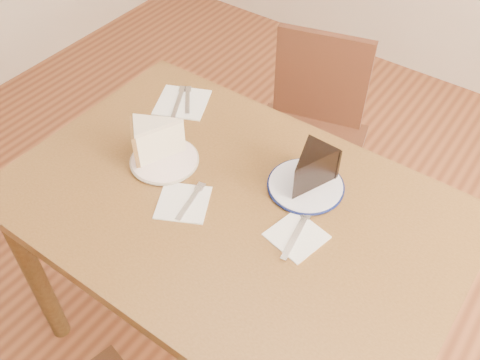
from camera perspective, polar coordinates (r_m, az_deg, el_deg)
name	(u,v)px	position (r m, az deg, el deg)	size (l,w,h in m)	color
ground	(234,340)	(2.03, -0.66, -16.70)	(4.00, 4.00, 0.00)	#542916
table	(232,227)	(1.48, -0.87, -5.08)	(1.20, 0.80, 0.75)	#492E13
chair_far	(307,137)	(2.05, 7.20, 4.55)	(0.50, 0.50, 0.83)	#351910
plate_cream	(165,160)	(1.53, -8.05, 2.08)	(0.19, 0.19, 0.01)	white
plate_navy	(306,186)	(1.46, 7.02, -0.62)	(0.20, 0.20, 0.01)	white
carrot_cake	(161,139)	(1.51, -8.43, 4.32)	(0.09, 0.13, 0.10)	#F3E7C8
chocolate_cake	(308,172)	(1.42, 7.25, 0.81)	(0.10, 0.14, 0.09)	black
napkin_cream	(183,203)	(1.42, -6.08, -2.40)	(0.13, 0.13, 0.00)	white
napkin_navy	(297,236)	(1.35, 6.05, -5.94)	(0.12, 0.12, 0.00)	white
napkin_spare	(182,102)	(1.73, -6.17, 8.24)	(0.16, 0.16, 0.00)	white
fork_cream	(190,201)	(1.41, -5.33, -2.28)	(0.01, 0.14, 0.00)	silver
knife_navy	(296,235)	(1.34, 6.00, -5.81)	(0.02, 0.17, 0.00)	silver
fork_spare	(188,100)	(1.73, -5.61, 8.48)	(0.01, 0.14, 0.00)	silver
knife_spare	(178,102)	(1.73, -6.60, 8.30)	(0.01, 0.16, 0.00)	silver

